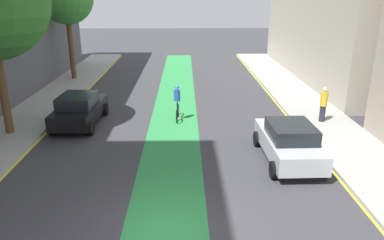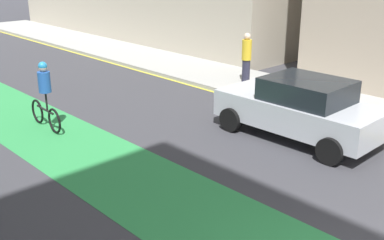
{
  "view_description": "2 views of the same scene",
  "coord_description": "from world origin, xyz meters",
  "px_view_note": "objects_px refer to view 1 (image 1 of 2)",
  "views": [
    {
      "loc": [
        0.54,
        -8.53,
        6.28
      ],
      "look_at": [
        0.82,
        5.26,
        1.49
      ],
      "focal_mm": 34.71,
      "sensor_mm": 36.0,
      "label": 1
    },
    {
      "loc": [
        -5.2,
        -1.74,
        4.48
      ],
      "look_at": [
        0.94,
        4.78,
        1.3
      ],
      "focal_mm": 44.14,
      "sensor_mm": 36.0,
      "label": 2
    }
  ],
  "objects_px": {
    "car_black_left_far": "(79,109)",
    "cyclist_in_lane": "(177,102)",
    "car_silver_right_far": "(289,142)",
    "pedestrian_sidewalk_right_a": "(323,104)"
  },
  "relations": [
    {
      "from": "pedestrian_sidewalk_right_a",
      "to": "cyclist_in_lane",
      "type": "bearing_deg",
      "value": 173.65
    },
    {
      "from": "car_silver_right_far",
      "to": "car_black_left_far",
      "type": "height_order",
      "value": "same"
    },
    {
      "from": "car_silver_right_far",
      "to": "cyclist_in_lane",
      "type": "height_order",
      "value": "cyclist_in_lane"
    },
    {
      "from": "cyclist_in_lane",
      "to": "pedestrian_sidewalk_right_a",
      "type": "relative_size",
      "value": 1.07
    },
    {
      "from": "car_black_left_far",
      "to": "cyclist_in_lane",
      "type": "distance_m",
      "value": 4.85
    },
    {
      "from": "car_silver_right_far",
      "to": "pedestrian_sidewalk_right_a",
      "type": "distance_m",
      "value": 5.06
    },
    {
      "from": "car_black_left_far",
      "to": "cyclist_in_lane",
      "type": "relative_size",
      "value": 2.29
    },
    {
      "from": "car_black_left_far",
      "to": "cyclist_in_lane",
      "type": "height_order",
      "value": "cyclist_in_lane"
    },
    {
      "from": "car_silver_right_far",
      "to": "car_black_left_far",
      "type": "xyz_separation_m",
      "value": [
        -9.2,
        4.36,
        0.0
      ]
    },
    {
      "from": "car_silver_right_far",
      "to": "cyclist_in_lane",
      "type": "xyz_separation_m",
      "value": [
        -4.39,
        5.0,
        0.17
      ]
    }
  ]
}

